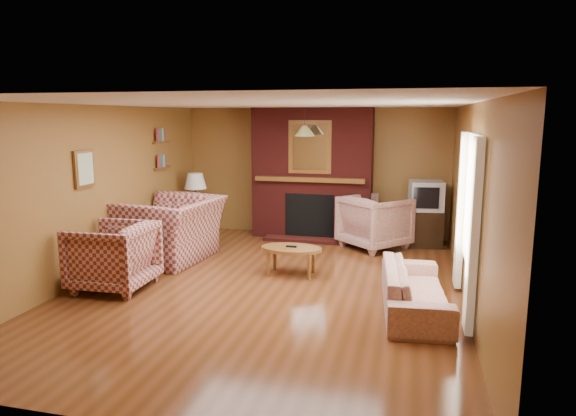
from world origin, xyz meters
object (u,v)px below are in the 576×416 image
(floral_armchair, at_px, (375,222))
(table_lamp, at_px, (196,189))
(tv_stand, at_px, (424,228))
(crt_tv, at_px, (426,196))
(side_table, at_px, (197,223))
(floral_sofa, at_px, (415,289))
(coffee_table, at_px, (291,251))
(fireplace, at_px, (312,174))
(plaid_armchair, at_px, (113,256))
(plaid_loveseat, at_px, (171,229))

(floral_armchair, relative_size, table_lamp, 1.48)
(tv_stand, bearing_deg, crt_tv, -95.31)
(floral_armchair, relative_size, side_table, 1.87)
(side_table, distance_m, tv_stand, 4.17)
(table_lamp, distance_m, crt_tv, 4.16)
(floral_sofa, distance_m, table_lamp, 4.96)
(side_table, bearing_deg, floral_armchair, -0.21)
(coffee_table, height_order, crt_tv, crt_tv)
(floral_sofa, bearing_deg, fireplace, 23.99)
(side_table, xyz_separation_m, table_lamp, (0.00, 0.00, 0.64))
(plaid_armchair, xyz_separation_m, side_table, (-0.15, 3.00, -0.17))
(plaid_armchair, xyz_separation_m, crt_tv, (4.00, 3.34, 0.45))
(coffee_table, height_order, table_lamp, table_lamp)
(floral_sofa, distance_m, coffee_table, 1.99)
(table_lamp, xyz_separation_m, tv_stand, (4.15, 0.35, -0.59))
(floral_armchair, distance_m, crt_tv, 1.01)
(floral_armchair, bearing_deg, plaid_loveseat, 69.14)
(floral_armchair, bearing_deg, floral_sofa, 146.11)
(side_table, height_order, tv_stand, tv_stand)
(floral_sofa, height_order, floral_armchair, floral_armchair)
(plaid_armchair, relative_size, floral_armchair, 0.97)
(plaid_armchair, relative_size, side_table, 1.81)
(fireplace, xyz_separation_m, floral_armchair, (1.21, -0.55, -0.73))
(floral_sofa, height_order, crt_tv, crt_tv)
(tv_stand, relative_size, crt_tv, 1.04)
(plaid_loveseat, distance_m, floral_armchair, 3.43)
(plaid_loveseat, bearing_deg, tv_stand, 120.90)
(plaid_armchair, xyz_separation_m, table_lamp, (-0.15, 3.00, 0.47))
(plaid_loveseat, distance_m, table_lamp, 1.62)
(plaid_armchair, height_order, floral_armchair, floral_armchair)
(plaid_loveseat, height_order, side_table, plaid_loveseat)
(plaid_armchair, distance_m, floral_armchair, 4.35)
(coffee_table, relative_size, table_lamp, 1.30)
(plaid_loveseat, relative_size, plaid_armchair, 1.56)
(floral_sofa, height_order, table_lamp, table_lamp)
(floral_sofa, height_order, tv_stand, tv_stand)
(plaid_loveseat, bearing_deg, crt_tv, 120.83)
(plaid_armchair, relative_size, crt_tv, 1.57)
(floral_armchair, bearing_deg, side_table, 42.33)
(coffee_table, distance_m, crt_tv, 2.94)
(plaid_armchair, distance_m, crt_tv, 5.23)
(floral_sofa, relative_size, coffee_table, 2.05)
(plaid_armchair, height_order, coffee_table, plaid_armchair)
(plaid_armchair, bearing_deg, tv_stand, 128.70)
(fireplace, height_order, floral_sofa, fireplace)
(fireplace, distance_m, floral_armchair, 1.52)
(plaid_loveseat, xyz_separation_m, plaid_armchair, (-0.10, -1.45, -0.05))
(plaid_armchair, bearing_deg, floral_armchair, 132.11)
(floral_sofa, bearing_deg, crt_tv, -7.97)
(coffee_table, height_order, side_table, side_table)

